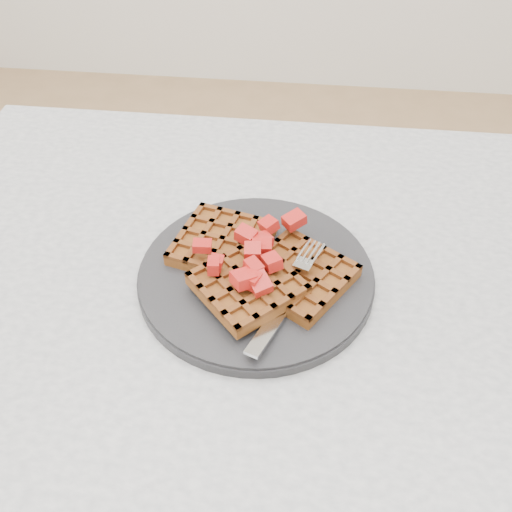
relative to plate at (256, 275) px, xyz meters
The scene contains 5 objects.
table 0.18m from the plate, 15.02° to the right, with size 1.20×0.80×0.75m.
plate is the anchor object (origin of this frame).
waffles 0.02m from the plate, 87.49° to the right, with size 0.23×0.21×0.03m.
strawberry_pile 0.05m from the plate, 153.43° to the right, with size 0.15×0.15×0.02m, color #9E0A09, non-canonical shape.
fork 0.06m from the plate, 42.89° to the right, with size 0.02×0.18×0.02m, color silver, non-canonical shape.
Camera 1 is at (-0.07, -0.43, 1.25)m, focal length 40.00 mm.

